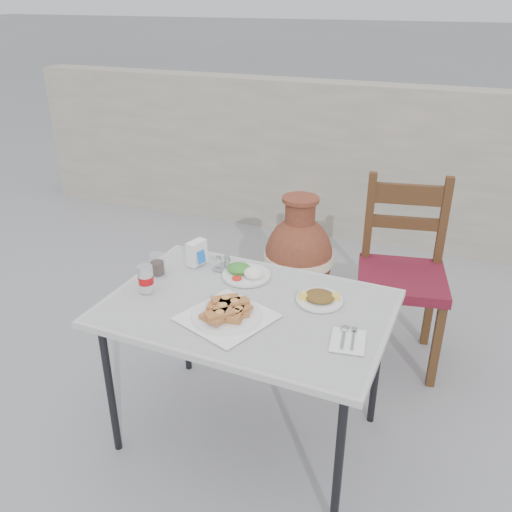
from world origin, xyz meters
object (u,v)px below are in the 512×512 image
at_px(soda_can, 146,279).
at_px(cola_glass, 157,265).
at_px(terracotta_urn, 298,258).
at_px(salad_chopped_plate, 320,298).
at_px(condiment_caddy, 225,265).
at_px(salad_rice_plate, 246,272).
at_px(pide_plate, 227,311).
at_px(chair, 402,272).
at_px(cafe_table, 247,315).
at_px(napkin_holder, 197,253).

bearing_deg(soda_can, cola_glass, 104.02).
bearing_deg(terracotta_urn, soda_can, -103.86).
height_order(salad_chopped_plate, condiment_caddy, condiment_caddy).
bearing_deg(salad_rice_plate, soda_can, -140.91).
distance_m(pide_plate, chair, 1.12).
xyz_separation_m(cafe_table, condiment_caddy, (-0.21, 0.24, 0.07)).
distance_m(cafe_table, salad_rice_plate, 0.25).
relative_size(pide_plate, napkin_holder, 3.50).
bearing_deg(salad_rice_plate, pide_plate, -79.44).
relative_size(pide_plate, soda_can, 3.43).
height_order(salad_chopped_plate, soda_can, soda_can).
distance_m(soda_can, chair, 1.32).
relative_size(cafe_table, chair, 1.16).
distance_m(salad_rice_plate, condiment_caddy, 0.12).
relative_size(condiment_caddy, chair, 0.10).
height_order(pide_plate, salad_chopped_plate, pide_plate).
bearing_deg(salad_rice_plate, chair, 46.49).
distance_m(salad_rice_plate, soda_can, 0.43).
relative_size(salad_chopped_plate, terracotta_urn, 0.26).
bearing_deg(salad_rice_plate, cafe_table, -65.68).
xyz_separation_m(salad_chopped_plate, napkin_holder, (-0.61, 0.11, 0.04)).
height_order(soda_can, condiment_caddy, soda_can).
distance_m(pide_plate, terracotta_urn, 1.31).
relative_size(pide_plate, condiment_caddy, 4.18).
bearing_deg(napkin_holder, cola_glass, -111.54).
height_order(chair, terracotta_urn, chair).
height_order(cafe_table, condiment_caddy, condiment_caddy).
bearing_deg(condiment_caddy, cola_glass, -150.37).
height_order(cafe_table, napkin_holder, napkin_holder).
height_order(cafe_table, salad_chopped_plate, salad_chopped_plate).
distance_m(cafe_table, cola_glass, 0.49).
xyz_separation_m(salad_rice_plate, soda_can, (-0.33, -0.27, 0.04)).
height_order(cafe_table, salad_rice_plate, salad_rice_plate).
xyz_separation_m(cafe_table, napkin_holder, (-0.35, 0.24, 0.10)).
xyz_separation_m(cola_glass, chair, (0.97, 0.75, -0.21)).
bearing_deg(salad_chopped_plate, napkin_holder, 169.43).
height_order(soda_can, napkin_holder, soda_can).
bearing_deg(condiment_caddy, pide_plate, -64.18).
distance_m(salad_chopped_plate, cola_glass, 0.73).
relative_size(cafe_table, condiment_caddy, 12.15).
bearing_deg(chair, soda_can, -146.61).
bearing_deg(pide_plate, cafe_table, 73.20).
xyz_separation_m(salad_rice_plate, condiment_caddy, (-0.11, 0.03, 0.00)).
relative_size(cola_glass, chair, 0.10).
height_order(salad_rice_plate, soda_can, soda_can).
relative_size(napkin_holder, condiment_caddy, 1.19).
distance_m(salad_chopped_plate, condiment_caddy, 0.48).
relative_size(pide_plate, salad_chopped_plate, 2.08).
xyz_separation_m(pide_plate, salad_chopped_plate, (0.29, 0.25, -0.01)).
bearing_deg(cafe_table, condiment_caddy, 130.80).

